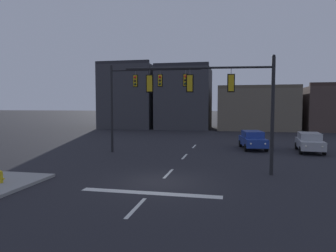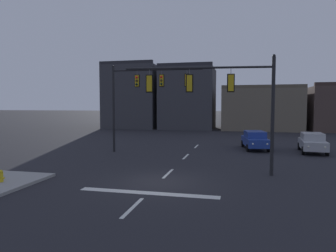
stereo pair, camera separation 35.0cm
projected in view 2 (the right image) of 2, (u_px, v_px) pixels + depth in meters
ground_plane at (159, 182)px, 15.61m from camera, size 400.00×400.00×0.00m
stop_bar_paint at (148, 193)px, 13.67m from camera, size 6.40×0.50×0.01m
lane_centreline at (168, 174)px, 17.56m from camera, size 0.16×26.40×0.01m
signal_mast_near_side at (223, 93)px, 17.12m from camera, size 8.30×1.04×6.68m
signal_mast_far_side at (141, 91)px, 25.02m from camera, size 7.47×0.53×7.23m
car_lot_nearside at (255, 140)px, 27.24m from camera, size 2.37×4.62×1.61m
car_lot_middle at (312, 142)px, 25.37m from camera, size 2.19×4.56×1.61m
fire_hydrant at (1, 178)px, 15.03m from camera, size 0.40×0.30×0.75m
building_row at (243, 104)px, 50.36m from camera, size 53.17×11.70×11.07m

